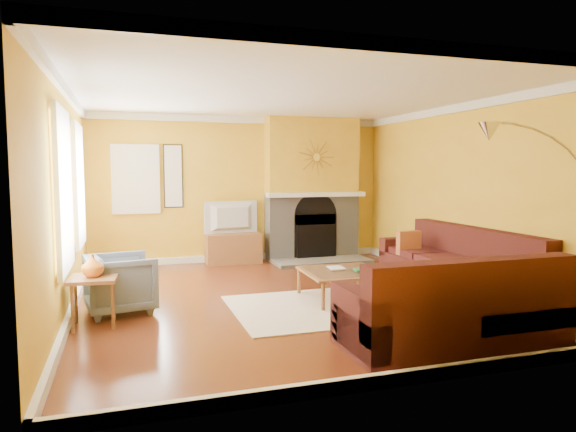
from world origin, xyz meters
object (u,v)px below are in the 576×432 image
object	(u,v)px
media_console	(233,248)
armchair	(121,283)
side_table	(94,302)
coffee_table	(342,285)
sectional_sofa	(409,270)
arc_lamp	(547,241)

from	to	relation	value
media_console	armchair	size ratio (longest dim) A/B	1.29
media_console	side_table	xyz separation A→B (m)	(-2.23, -3.31, 0.00)
coffee_table	armchair	bearing A→B (deg)	174.77
armchair	coffee_table	bearing A→B (deg)	-105.04
coffee_table	media_console	world-z (taller)	media_console
coffee_table	side_table	distance (m)	3.08
sectional_sofa	arc_lamp	distance (m)	1.99
sectional_sofa	side_table	bearing A→B (deg)	175.59
armchair	arc_lamp	size ratio (longest dim) A/B	0.37
side_table	arc_lamp	bearing A→B (deg)	-27.91
sectional_sofa	arc_lamp	bearing A→B (deg)	-80.29
coffee_table	armchair	size ratio (longest dim) A/B	1.29
armchair	arc_lamp	xyz separation A→B (m)	(3.78, -2.64, 0.71)
sectional_sofa	armchair	size ratio (longest dim) A/B	4.74
armchair	side_table	xyz separation A→B (m)	(-0.28, -0.49, -0.08)
arc_lamp	armchair	bearing A→B (deg)	145.06
armchair	side_table	distance (m)	0.57
side_table	arc_lamp	distance (m)	4.66
side_table	arc_lamp	world-z (taller)	arc_lamp
armchair	arc_lamp	world-z (taller)	arc_lamp
side_table	sectional_sofa	bearing A→B (deg)	-4.41
armchair	arc_lamp	bearing A→B (deg)	-134.75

